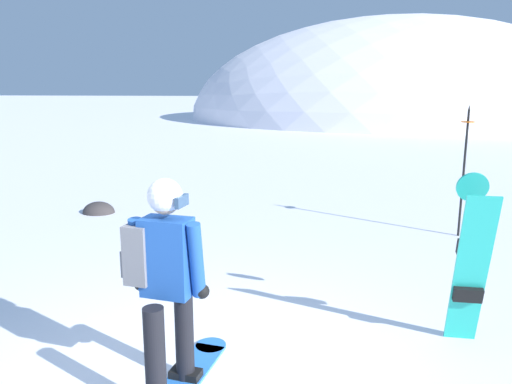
% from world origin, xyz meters
% --- Properties ---
extents(ridge_peak_main, '(31.55, 28.40, 15.21)m').
position_xyz_m(ridge_peak_main, '(5.09, 36.98, 0.00)').
color(ridge_peak_main, white).
rests_on(ridge_peak_main, ground).
extents(snowboarder_main, '(0.65, 1.83, 1.71)m').
position_xyz_m(snowboarder_main, '(-0.28, -0.06, 0.92)').
color(snowboarder_main, blue).
rests_on(snowboarder_main, ground).
extents(spare_snowboard, '(0.28, 0.46, 1.61)m').
position_xyz_m(spare_snowboard, '(2.15, 1.12, 0.81)').
color(spare_snowboard, '#23B7A3').
rests_on(spare_snowboard, ground).
extents(piste_marker_near, '(0.20, 0.20, 2.09)m').
position_xyz_m(piste_marker_near, '(2.91, 4.79, 1.19)').
color(piste_marker_near, black).
rests_on(piste_marker_near, ground).
extents(rock_dark, '(0.61, 0.52, 0.43)m').
position_xyz_m(rock_dark, '(-3.54, 5.22, 0.00)').
color(rock_dark, '#383333').
rests_on(rock_dark, ground).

